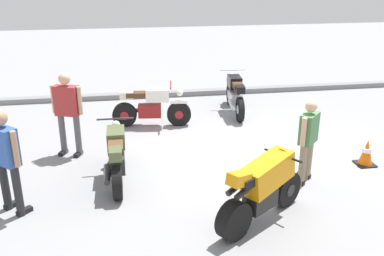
{
  "coord_description": "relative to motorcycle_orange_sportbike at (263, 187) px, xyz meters",
  "views": [
    {
      "loc": [
        -2.47,
        -8.06,
        3.8
      ],
      "look_at": [
        -1.16,
        -0.17,
        0.75
      ],
      "focal_mm": 40.31,
      "sensor_mm": 36.0,
      "label": 1
    }
  ],
  "objects": [
    {
      "name": "person_in_red_shirt",
      "position": [
        -3.21,
        3.1,
        0.43
      ],
      "size": [
        0.66,
        0.45,
        1.77
      ],
      "rotation": [
        0.0,
        0.0,
        4.34
      ],
      "color": "#59595B",
      "rests_on": "ground"
    },
    {
      "name": "traffic_cone",
      "position": [
        2.7,
        1.6,
        -0.33
      ],
      "size": [
        0.36,
        0.36,
        0.53
      ],
      "color": "black",
      "rests_on": "ground"
    },
    {
      "name": "motorcycle_black_cruiser",
      "position": [
        0.92,
        5.21,
        -0.07
      ],
      "size": [
        0.7,
        2.09,
        1.09
      ],
      "rotation": [
        0.0,
        0.0,
        1.5
      ],
      "color": "black",
      "rests_on": "ground"
    },
    {
      "name": "motorcycle_cream_vintage",
      "position": [
        -1.39,
        4.55,
        -0.11
      ],
      "size": [
        1.96,
        0.72,
        1.07
      ],
      "rotation": [
        0.0,
        0.0,
        6.16
      ],
      "color": "black",
      "rests_on": "ground"
    },
    {
      "name": "motorcycle_olive_vintage",
      "position": [
        -2.24,
        1.73,
        -0.11
      ],
      "size": [
        0.7,
        1.95,
        1.07
      ],
      "rotation": [
        0.0,
        0.0,
        1.56
      ],
      "color": "black",
      "rests_on": "ground"
    },
    {
      "name": "curb_edge",
      "position": [
        0.42,
        7.05,
        -0.52
      ],
      "size": [
        14.0,
        0.3,
        0.15
      ],
      "primitive_type": "cube",
      "color": "gray",
      "rests_on": "ground"
    },
    {
      "name": "person_in_green_shirt",
      "position": [
        1.19,
        1.13,
        0.29
      ],
      "size": [
        0.53,
        0.53,
        1.58
      ],
      "rotation": [
        0.0,
        0.0,
        2.37
      ],
      "color": "gray",
      "rests_on": "ground"
    },
    {
      "name": "person_in_blue_shirt",
      "position": [
        -3.91,
        0.89,
        0.41
      ],
      "size": [
        0.56,
        0.56,
        1.75
      ],
      "rotation": [
        0.0,
        0.0,
        0.8
      ],
      "color": "#262628",
      "rests_on": "ground"
    },
    {
      "name": "motorcycle_orange_sportbike",
      "position": [
        0.0,
        0.0,
        0.0
      ],
      "size": [
        1.71,
        1.27,
        1.14
      ],
      "rotation": [
        0.0,
        0.0,
        0.61
      ],
      "color": "black",
      "rests_on": "ground"
    },
    {
      "name": "ground_plane",
      "position": [
        0.42,
        2.45,
        -0.59
      ],
      "size": [
        40.0,
        40.0,
        0.0
      ],
      "primitive_type": "plane",
      "color": "gray"
    }
  ]
}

